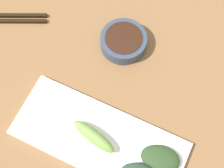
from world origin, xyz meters
The scene contains 5 objects.
tabletop centered at (0.00, 0.00, 0.01)m, with size 2.10×2.10×0.02m, color brown.
sauce_bowl centered at (-0.10, -0.02, 0.04)m, with size 0.10×0.10×0.03m.
serving_plate centered at (0.12, 0.03, 0.03)m, with size 0.14×0.34×0.01m, color white.
broccoli_stalk_1 centered at (0.12, 0.02, 0.05)m, with size 0.03×0.10×0.03m, color #749F4B.
broccoli_leafy_3 centered at (0.10, 0.15, 0.04)m, with size 0.05×0.08×0.02m, color #2C4625.
Camera 1 is at (0.25, 0.12, 0.69)m, focal length 54.67 mm.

